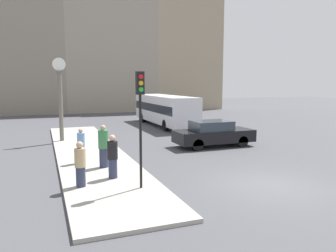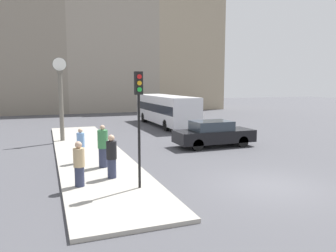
{
  "view_description": "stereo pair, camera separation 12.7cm",
  "coord_description": "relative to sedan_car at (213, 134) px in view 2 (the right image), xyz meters",
  "views": [
    {
      "loc": [
        -7.57,
        -9.42,
        3.72
      ],
      "look_at": [
        -1.19,
        7.23,
        1.35
      ],
      "focal_mm": 35.0,
      "sensor_mm": 36.0,
      "label": 1
    },
    {
      "loc": [
        -7.46,
        -9.46,
        3.72
      ],
      "look_at": [
        -1.19,
        7.23,
        1.35
      ],
      "focal_mm": 35.0,
      "sensor_mm": 36.0,
      "label": 2
    }
  ],
  "objects": [
    {
      "name": "street_clock",
      "position": [
        -8.21,
        4.49,
        2.02
      ],
      "size": [
        0.85,
        0.33,
        5.13
      ],
      "color": "#666056",
      "rests_on": "sidewalk_corner"
    },
    {
      "name": "building_row",
      "position": [
        -0.82,
        26.17,
        7.11
      ],
      "size": [
        32.25,
        5.0,
        17.9
      ],
      "color": "gray",
      "rests_on": "ground_plane"
    },
    {
      "name": "sedan_car",
      "position": [
        0.0,
        0.0,
        0.0
      ],
      "size": [
        4.65,
        1.81,
        1.52
      ],
      "color": "black",
      "rests_on": "ground_plane"
    },
    {
      "name": "ground_plane",
      "position": [
        -1.67,
        -7.28,
        -0.76
      ],
      "size": [
        120.0,
        120.0,
        0.0
      ],
      "primitive_type": "plane",
      "color": "#47474C"
    },
    {
      "name": "traffic_light_near",
      "position": [
        -6.21,
        -6.2,
        2.19
      ],
      "size": [
        0.26,
        0.24,
        3.96
      ],
      "color": "black",
      "rests_on": "sidewalk_corner"
    },
    {
      "name": "pedestrian_black_jacket",
      "position": [
        -6.87,
        -4.69,
        0.19
      ],
      "size": [
        0.39,
        0.39,
        1.66
      ],
      "color": "#2D334C",
      "rests_on": "sidewalk_corner"
    },
    {
      "name": "pedestrian_tan_coat",
      "position": [
        -8.13,
        -5.31,
        0.15
      ],
      "size": [
        0.39,
        0.39,
        1.59
      ],
      "color": "#2D334C",
      "rests_on": "sidewalk_corner"
    },
    {
      "name": "sidewalk_corner",
      "position": [
        -7.06,
        0.63,
        -0.7
      ],
      "size": [
        3.36,
        19.84,
        0.13
      ],
      "primitive_type": "cube",
      "color": "#A39E93",
      "rests_on": "ground_plane"
    },
    {
      "name": "bus_distant",
      "position": [
        0.61,
        9.84,
        0.74
      ],
      "size": [
        2.38,
        9.85,
        2.61
      ],
      "color": "silver",
      "rests_on": "ground_plane"
    },
    {
      "name": "pedestrian_green_hoodie",
      "position": [
        -6.91,
        -2.96,
        0.26
      ],
      "size": [
        0.43,
        0.43,
        1.82
      ],
      "color": "#2D334C",
      "rests_on": "sidewalk_corner"
    },
    {
      "name": "pedestrian_blue_stripe",
      "position": [
        -7.72,
        -1.85,
        0.14
      ],
      "size": [
        0.34,
        0.34,
        1.57
      ],
      "color": "#2D334C",
      "rests_on": "sidewalk_corner"
    }
  ]
}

